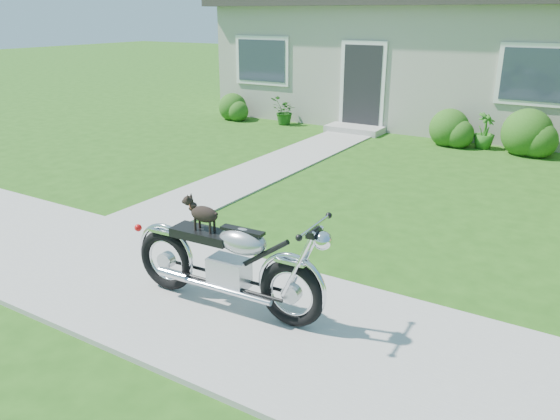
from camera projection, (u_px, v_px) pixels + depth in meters
The scene contains 8 objects.
ground at pixel (158, 283), 6.07m from camera, with size 80.00×80.00×0.00m, color #235114.
sidewalk at pixel (158, 282), 6.07m from camera, with size 24.00×2.20×0.04m, color #9E9B93.
walkway at pixel (279, 164), 10.81m from camera, with size 1.20×8.00×0.03m, color #9E9B93.
house at pixel (459, 39), 14.95m from camera, with size 12.60×7.03×4.50m.
shrub_row at pixel (479, 130), 11.99m from camera, with size 10.72×1.04×1.04m.
potted_plant_left at pixel (284, 111), 14.54m from camera, with size 0.65×0.57×0.73m, color #1C4E14.
potted_plant_right at pixel (485, 131), 11.98m from camera, with size 0.44×0.44×0.78m, color #2B6B1D.
motorcycle_with_dog at pixel (228, 262), 5.35m from camera, with size 2.22×0.60×1.11m.
Camera 1 is at (4.01, -3.91, 2.84)m, focal length 35.00 mm.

